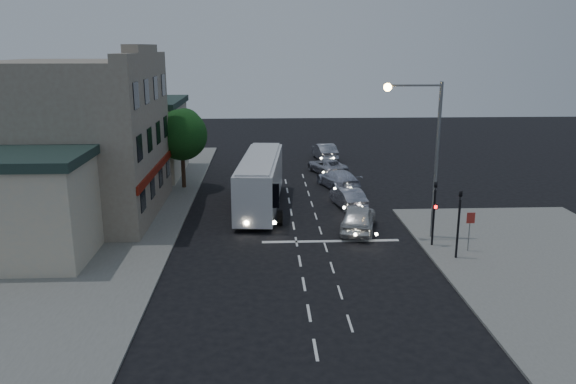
{
  "coord_description": "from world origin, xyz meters",
  "views": [
    {
      "loc": [
        -1.88,
        -28.73,
        10.98
      ],
      "look_at": [
        -0.35,
        5.05,
        2.2
      ],
      "focal_mm": 35.0,
      "sensor_mm": 36.0,
      "label": 1
    }
  ],
  "objects_px": {
    "car_sedan_a": "(348,198)",
    "car_sedan_c": "(327,166)",
    "street_tree": "(182,132)",
    "car_suv": "(358,218)",
    "car_sedan_b": "(338,179)",
    "streetlight": "(426,143)",
    "tour_bus": "(260,180)",
    "traffic_signal_main": "(434,206)",
    "regulatory_sign": "(470,225)",
    "traffic_signal_side": "(459,216)",
    "car_extra": "(324,151)"
  },
  "relations": [
    {
      "from": "car_extra",
      "to": "streetlight",
      "type": "xyz_separation_m",
      "value": [
        3.07,
        -24.13,
        4.92
      ]
    },
    {
      "from": "car_sedan_b",
      "to": "car_extra",
      "type": "distance_m",
      "value": 11.74
    },
    {
      "from": "car_sedan_b",
      "to": "traffic_signal_main",
      "type": "bearing_deg",
      "value": 87.89
    },
    {
      "from": "car_sedan_b",
      "to": "car_extra",
      "type": "bearing_deg",
      "value": -107.26
    },
    {
      "from": "car_sedan_a",
      "to": "car_sedan_b",
      "type": "distance_m",
      "value": 5.57
    },
    {
      "from": "car_sedan_a",
      "to": "traffic_signal_main",
      "type": "bearing_deg",
      "value": 103.08
    },
    {
      "from": "car_sedan_a",
      "to": "car_sedan_c",
      "type": "bearing_deg",
      "value": -98.94
    },
    {
      "from": "car_extra",
      "to": "streetlight",
      "type": "bearing_deg",
      "value": 90.23
    },
    {
      "from": "car_sedan_a",
      "to": "streetlight",
      "type": "xyz_separation_m",
      "value": [
        3.29,
        -6.82,
        5.02
      ]
    },
    {
      "from": "tour_bus",
      "to": "street_tree",
      "type": "xyz_separation_m",
      "value": [
        -6.12,
        5.71,
        2.53
      ]
    },
    {
      "from": "car_suv",
      "to": "car_sedan_b",
      "type": "relative_size",
      "value": 0.95
    },
    {
      "from": "traffic_signal_main",
      "to": "traffic_signal_side",
      "type": "bearing_deg",
      "value": -70.51
    },
    {
      "from": "car_extra",
      "to": "streetlight",
      "type": "relative_size",
      "value": 0.55
    },
    {
      "from": "car_sedan_a",
      "to": "street_tree",
      "type": "bearing_deg",
      "value": -36.27
    },
    {
      "from": "tour_bus",
      "to": "traffic_signal_side",
      "type": "bearing_deg",
      "value": -40.54
    },
    {
      "from": "car_sedan_b",
      "to": "streetlight",
      "type": "xyz_separation_m",
      "value": [
        3.26,
        -12.39,
        4.99
      ]
    },
    {
      "from": "car_sedan_b",
      "to": "regulatory_sign",
      "type": "distance_m",
      "value": 15.74
    },
    {
      "from": "car_extra",
      "to": "car_sedan_a",
      "type": "bearing_deg",
      "value": 82.26
    },
    {
      "from": "car_extra",
      "to": "regulatory_sign",
      "type": "bearing_deg",
      "value": 93.69
    },
    {
      "from": "car_suv",
      "to": "street_tree",
      "type": "height_order",
      "value": "street_tree"
    },
    {
      "from": "car_sedan_b",
      "to": "car_sedan_c",
      "type": "xyz_separation_m",
      "value": [
        -0.27,
        5.45,
        -0.08
      ]
    },
    {
      "from": "car_sedan_c",
      "to": "regulatory_sign",
      "type": "relative_size",
      "value": 2.18
    },
    {
      "from": "car_suv",
      "to": "streetlight",
      "type": "xyz_separation_m",
      "value": [
        3.43,
        -1.6,
        4.9
      ]
    },
    {
      "from": "car_suv",
      "to": "car_sedan_b",
      "type": "xyz_separation_m",
      "value": [
        0.18,
        10.79,
        -0.08
      ]
    },
    {
      "from": "car_sedan_a",
      "to": "traffic_signal_main",
      "type": "height_order",
      "value": "traffic_signal_main"
    },
    {
      "from": "tour_bus",
      "to": "car_sedan_a",
      "type": "height_order",
      "value": "tour_bus"
    },
    {
      "from": "car_suv",
      "to": "traffic_signal_side",
      "type": "xyz_separation_m",
      "value": [
        4.39,
        -5.0,
        1.59
      ]
    },
    {
      "from": "car_sedan_a",
      "to": "car_sedan_c",
      "type": "distance_m",
      "value": 11.02
    },
    {
      "from": "car_sedan_a",
      "to": "streetlight",
      "type": "distance_m",
      "value": 9.08
    },
    {
      "from": "tour_bus",
      "to": "traffic_signal_main",
      "type": "height_order",
      "value": "traffic_signal_main"
    },
    {
      "from": "street_tree",
      "to": "streetlight",
      "type": "bearing_deg",
      "value": -39.51
    },
    {
      "from": "car_sedan_b",
      "to": "car_extra",
      "type": "xyz_separation_m",
      "value": [
        0.18,
        11.74,
        0.07
      ]
    },
    {
      "from": "regulatory_sign",
      "to": "car_extra",
      "type": "bearing_deg",
      "value": 100.72
    },
    {
      "from": "car_suv",
      "to": "car_extra",
      "type": "distance_m",
      "value": 22.53
    },
    {
      "from": "traffic_signal_side",
      "to": "regulatory_sign",
      "type": "xyz_separation_m",
      "value": [
        1.0,
        0.96,
        -0.82
      ]
    },
    {
      "from": "car_sedan_c",
      "to": "car_extra",
      "type": "height_order",
      "value": "car_extra"
    },
    {
      "from": "car_suv",
      "to": "car_extra",
      "type": "relative_size",
      "value": 0.98
    },
    {
      "from": "streetlight",
      "to": "car_sedan_b",
      "type": "bearing_deg",
      "value": 104.73
    },
    {
      "from": "tour_bus",
      "to": "car_sedan_a",
      "type": "bearing_deg",
      "value": 2.1
    },
    {
      "from": "car_sedan_a",
      "to": "traffic_signal_main",
      "type": "distance_m",
      "value": 9.13
    },
    {
      "from": "car_sedan_b",
      "to": "street_tree",
      "type": "xyz_separation_m",
      "value": [
        -12.3,
        0.44,
        3.75
      ]
    },
    {
      "from": "car_suv",
      "to": "tour_bus",
      "type": "bearing_deg",
      "value": -28.14
    },
    {
      "from": "car_sedan_a",
      "to": "car_sedan_b",
      "type": "bearing_deg",
      "value": -100.53
    },
    {
      "from": "car_suv",
      "to": "traffic_signal_main",
      "type": "relative_size",
      "value": 1.19
    },
    {
      "from": "car_extra",
      "to": "regulatory_sign",
      "type": "distance_m",
      "value": 27.05
    },
    {
      "from": "car_sedan_c",
      "to": "streetlight",
      "type": "relative_size",
      "value": 0.53
    },
    {
      "from": "car_suv",
      "to": "car_sedan_a",
      "type": "xyz_separation_m",
      "value": [
        0.14,
        5.22,
        -0.12
      ]
    },
    {
      "from": "car_sedan_b",
      "to": "car_sedan_c",
      "type": "height_order",
      "value": "car_sedan_b"
    },
    {
      "from": "car_sedan_a",
      "to": "regulatory_sign",
      "type": "relative_size",
      "value": 1.97
    },
    {
      "from": "car_suv",
      "to": "regulatory_sign",
      "type": "distance_m",
      "value": 6.78
    }
  ]
}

